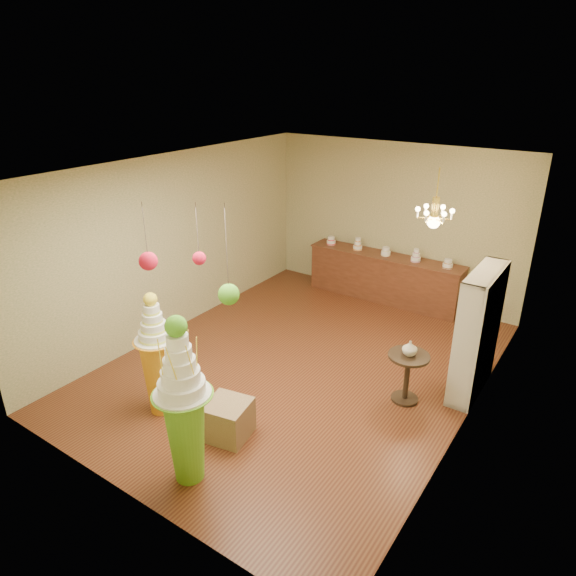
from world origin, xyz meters
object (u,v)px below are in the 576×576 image
Objects in this scene: pedestal_orange at (158,366)px; sideboard at (384,277)px; pedestal_green at (185,416)px; round_table at (407,371)px.

sideboard is at bearing 79.64° from pedestal_orange.
pedestal_green reaches higher than round_table.
pedestal_orange is at bearing -141.90° from round_table.
round_table is at bearing 62.36° from pedestal_green.
sideboard is at bearing 119.81° from round_table.
pedestal_green is 2.81× the size of round_table.
pedestal_green is at bearing -30.34° from pedestal_orange.
round_table is (2.59, 2.03, -0.22)m from pedestal_orange.
pedestal_orange reaches higher than round_table.
pedestal_orange is 2.40× the size of round_table.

